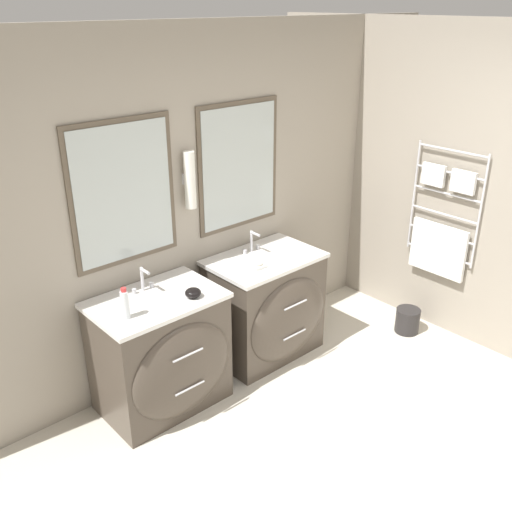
# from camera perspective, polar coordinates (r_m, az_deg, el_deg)

# --- Properties ---
(ground_plane) EXTENTS (16.00, 16.00, 0.00)m
(ground_plane) POSITION_cam_1_polar(r_m,az_deg,el_deg) (3.80, 17.61, -22.71)
(ground_plane) COLOR beige
(wall_back) EXTENTS (5.17, 0.16, 2.60)m
(wall_back) POSITION_cam_1_polar(r_m,az_deg,el_deg) (4.34, -5.60, 5.30)
(wall_back) COLOR #9E9384
(wall_back) RESTS_ON ground_plane
(wall_right) EXTENTS (0.13, 4.28, 2.60)m
(wall_right) POSITION_cam_1_polar(r_m,az_deg,el_deg) (4.94, 20.90, 5.95)
(wall_right) COLOR #9E9384
(wall_right) RESTS_ON ground_plane
(vanity_left) EXTENTS (0.89, 0.66, 0.86)m
(vanity_left) POSITION_cam_1_polar(r_m,az_deg,el_deg) (4.12, -9.30, -9.55)
(vanity_left) COLOR #4C4238
(vanity_left) RESTS_ON ground_plane
(vanity_right) EXTENTS (0.89, 0.66, 0.86)m
(vanity_right) POSITION_cam_1_polar(r_m,az_deg,el_deg) (4.64, 1.15, -5.02)
(vanity_right) COLOR #4C4238
(vanity_right) RESTS_ON ground_plane
(faucet_left) EXTENTS (0.17, 0.11, 0.18)m
(faucet_left) POSITION_cam_1_polar(r_m,az_deg,el_deg) (4.00, -11.22, -2.39)
(faucet_left) COLOR silver
(faucet_left) RESTS_ON vanity_left
(faucet_right) EXTENTS (0.17, 0.11, 0.18)m
(faucet_right) POSITION_cam_1_polar(r_m,az_deg,el_deg) (4.54, -0.38, 1.39)
(faucet_right) COLOR silver
(faucet_right) RESTS_ON vanity_right
(toiletry_bottle) EXTENTS (0.05, 0.05, 0.21)m
(toiletry_bottle) POSITION_cam_1_polar(r_m,az_deg,el_deg) (3.69, -12.96, -4.71)
(toiletry_bottle) COLOR silver
(toiletry_bottle) RESTS_ON vanity_left
(amenity_bowl) EXTENTS (0.11, 0.11, 0.07)m
(amenity_bowl) POSITION_cam_1_polar(r_m,az_deg,el_deg) (3.89, -6.31, -3.68)
(amenity_bowl) COLOR black
(amenity_bowl) RESTS_ON vanity_left
(soap_dish) EXTENTS (0.11, 0.08, 0.04)m
(soap_dish) POSITION_cam_1_polar(r_m,az_deg,el_deg) (4.29, 0.31, -1.00)
(soap_dish) COLOR white
(soap_dish) RESTS_ON vanity_right
(waste_bin) EXTENTS (0.21, 0.21, 0.22)m
(waste_bin) POSITION_cam_1_polar(r_m,az_deg,el_deg) (5.26, 14.91, -6.19)
(waste_bin) COLOR #282626
(waste_bin) RESTS_ON ground_plane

